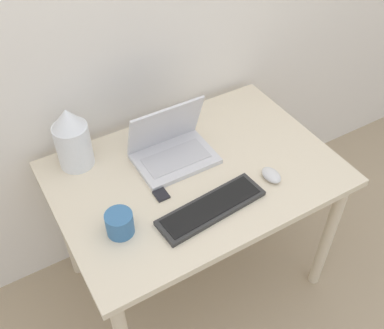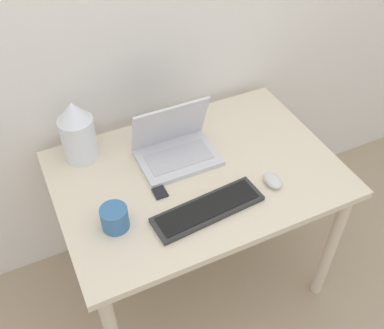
{
  "view_description": "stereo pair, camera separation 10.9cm",
  "coord_description": "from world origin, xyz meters",
  "px_view_note": "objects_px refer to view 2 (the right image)",
  "views": [
    {
      "loc": [
        -0.65,
        -0.69,
        1.97
      ],
      "look_at": [
        -0.05,
        0.33,
        0.83
      ],
      "focal_mm": 42.0,
      "sensor_mm": 36.0,
      "label": 1
    },
    {
      "loc": [
        -0.55,
        -0.74,
        1.97
      ],
      "look_at": [
        -0.05,
        0.33,
        0.83
      ],
      "focal_mm": 42.0,
      "sensor_mm": 36.0,
      "label": 2
    }
  ],
  "objects_px": {
    "mouse": "(273,180)",
    "mp3_player": "(160,193)",
    "keyboard": "(208,209)",
    "vase": "(77,131)",
    "mug": "(115,218)",
    "laptop": "(175,146)"
  },
  "relations": [
    {
      "from": "mug",
      "to": "mp3_player",
      "type": "bearing_deg",
      "value": 21.23
    },
    {
      "from": "laptop",
      "to": "mouse",
      "type": "relative_size",
      "value": 3.41
    },
    {
      "from": "mouse",
      "to": "keyboard",
      "type": "bearing_deg",
      "value": -176.72
    },
    {
      "from": "mug",
      "to": "keyboard",
      "type": "bearing_deg",
      "value": -13.08
    },
    {
      "from": "vase",
      "to": "mug",
      "type": "height_order",
      "value": "vase"
    },
    {
      "from": "laptop",
      "to": "vase",
      "type": "height_order",
      "value": "vase"
    },
    {
      "from": "laptop",
      "to": "keyboard",
      "type": "relative_size",
      "value": 0.74
    },
    {
      "from": "mp3_player",
      "to": "vase",
      "type": "bearing_deg",
      "value": 122.22
    },
    {
      "from": "mouse",
      "to": "vase",
      "type": "height_order",
      "value": "vase"
    },
    {
      "from": "laptop",
      "to": "mouse",
      "type": "distance_m",
      "value": 0.41
    },
    {
      "from": "keyboard",
      "to": "vase",
      "type": "relative_size",
      "value": 1.6
    },
    {
      "from": "mp3_player",
      "to": "laptop",
      "type": "bearing_deg",
      "value": 50.98
    },
    {
      "from": "mouse",
      "to": "mp3_player",
      "type": "xyz_separation_m",
      "value": [
        -0.41,
        0.13,
        -0.01
      ]
    },
    {
      "from": "laptop",
      "to": "mug",
      "type": "height_order",
      "value": "laptop"
    },
    {
      "from": "laptop",
      "to": "vase",
      "type": "distance_m",
      "value": 0.38
    },
    {
      "from": "mp3_player",
      "to": "mug",
      "type": "relative_size",
      "value": 0.59
    },
    {
      "from": "mouse",
      "to": "mp3_player",
      "type": "bearing_deg",
      "value": 161.63
    },
    {
      "from": "mp3_player",
      "to": "mug",
      "type": "xyz_separation_m",
      "value": [
        -0.2,
        -0.08,
        0.04
      ]
    },
    {
      "from": "laptop",
      "to": "mp3_player",
      "type": "height_order",
      "value": "laptop"
    },
    {
      "from": "mp3_player",
      "to": "keyboard",
      "type": "bearing_deg",
      "value": -50.65
    },
    {
      "from": "mouse",
      "to": "vase",
      "type": "bearing_deg",
      "value": 143.02
    },
    {
      "from": "vase",
      "to": "mug",
      "type": "xyz_separation_m",
      "value": [
        0.01,
        -0.4,
        -0.09
      ]
    }
  ]
}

